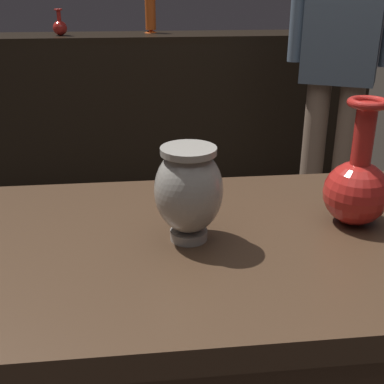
# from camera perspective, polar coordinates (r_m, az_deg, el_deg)

# --- Properties ---
(back_display_shelf) EXTENTS (2.60, 0.40, 0.99)m
(back_display_shelf) POSITION_cam_1_polar(r_m,az_deg,el_deg) (3.15, -4.41, 8.74)
(back_display_shelf) COLOR black
(back_display_shelf) RESTS_ON ground_plane
(vase_centerpiece) EXTENTS (0.13, 0.13, 0.19)m
(vase_centerpiece) POSITION_cam_1_polar(r_m,az_deg,el_deg) (0.93, -0.37, 0.11)
(vase_centerpiece) COLOR gray
(vase_centerpiece) RESTS_ON display_plinth
(vase_tall_behind) EXTENTS (0.13, 0.13, 0.26)m
(vase_tall_behind) POSITION_cam_1_polar(r_m,az_deg,el_deg) (1.06, 18.50, 0.74)
(vase_tall_behind) COLOR red
(vase_tall_behind) RESTS_ON display_plinth
(shelf_vase_left) EXTENTS (0.08, 0.08, 0.14)m
(shelf_vase_left) POSITION_cam_1_polar(r_m,az_deg,el_deg) (3.05, -15.01, 17.95)
(shelf_vase_left) COLOR red
(shelf_vase_left) RESTS_ON back_display_shelf
(shelf_vase_center) EXTENTS (0.08, 0.08, 0.21)m
(shelf_vase_center) POSITION_cam_1_polar(r_m,az_deg,el_deg) (3.14, -4.81, 19.67)
(shelf_vase_center) COLOR #E55B1E
(shelf_vase_center) RESTS_ON back_display_shelf
(visitor_near_right) EXTENTS (0.42, 0.31, 1.72)m
(visitor_near_right) POSITION_cam_1_polar(r_m,az_deg,el_deg) (2.37, 16.84, 16.04)
(visitor_near_right) COLOR #846B56
(visitor_near_right) RESTS_ON ground_plane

